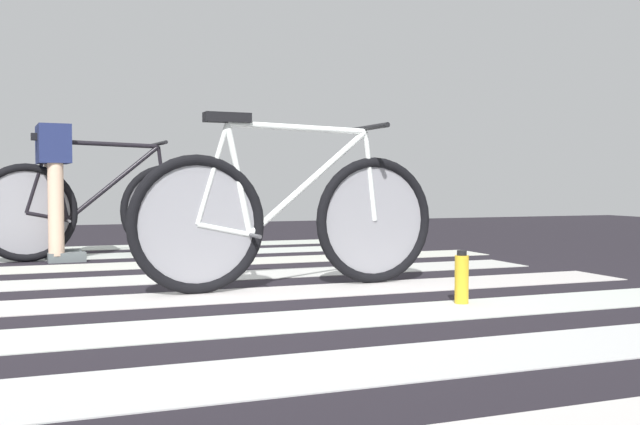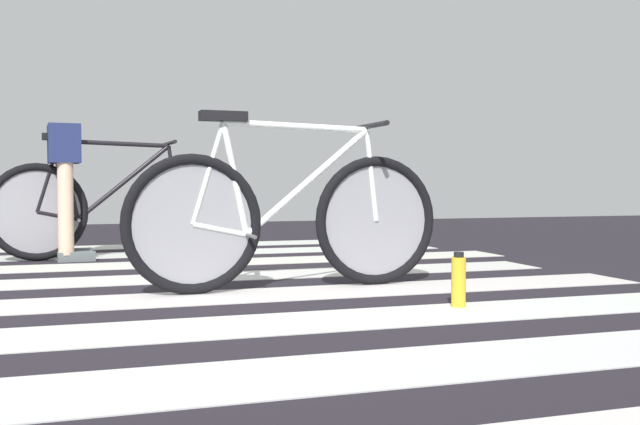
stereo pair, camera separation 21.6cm
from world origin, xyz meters
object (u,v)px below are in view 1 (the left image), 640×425
Objects in this scene: bicycle_1_of_2 at (290,217)px; bicycle_2_of_2 at (99,208)px; cyclist_2_of_2 at (54,173)px; water_bottle at (462,279)px.

bicycle_2_of_2 is at bearing 111.23° from bicycle_1_of_2.
bicycle_2_of_2 is (-0.88, 1.96, 0.00)m from bicycle_1_of_2.
cyclist_2_of_2 is at bearing 118.66° from bicycle_1_of_2.
bicycle_1_of_2 is at bearing -63.45° from cyclist_2_of_2.
bicycle_2_of_2 is 1.74× the size of cyclist_2_of_2.
bicycle_1_of_2 and bicycle_2_of_2 have the same top height.
cyclist_2_of_2 is at bearing 180.00° from bicycle_2_of_2.
bicycle_1_of_2 is at bearing -70.89° from bicycle_2_of_2.
water_bottle is at bearing -61.42° from cyclist_2_of_2.
water_bottle is (0.60, -0.76, -0.26)m from bicycle_1_of_2.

